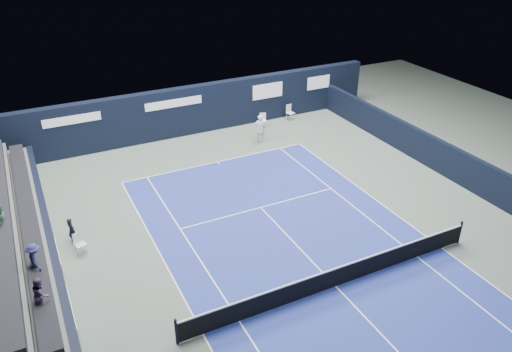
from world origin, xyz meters
The scene contains 12 objects.
ground centered at (0.00, 2.00, 0.00)m, with size 48.00×48.00×0.00m, color #4F5E54.
court_surface centered at (0.00, 0.00, 0.00)m, with size 10.97×23.77×0.01m, color navy.
enclosure_wall_right centered at (10.50, 6.00, 0.90)m, with size 0.30×22.00×1.80m, color black.
folding_chair_back_a centered at (4.74, 15.37, 0.53)m, with size 0.52×0.51×0.93m.
folding_chair_back_b centered at (6.95, 15.68, 0.60)m, with size 0.55×0.54×1.05m.
line_judge_chair centered at (-8.44, 6.65, 0.54)m, with size 0.51×0.50×0.94m.
line_judge centered at (-8.60, 7.56, 0.60)m, with size 0.44×0.29×1.21m, color black.
court_markings centered at (0.00, 0.00, 0.01)m, with size 11.03×23.83×0.00m.
tennis_net centered at (0.00, 0.00, 0.51)m, with size 12.90×0.10×1.10m.
back_sponsor_wall centered at (0.01, 16.50, 1.55)m, with size 26.00×0.63×3.10m.
side_barrier_left centered at (-9.50, 5.97, 0.60)m, with size 0.33×22.00×1.20m.
tennis_player centered at (3.46, 13.30, 0.89)m, with size 0.74×0.91×1.78m.
Camera 1 is at (-9.41, -11.93, 12.98)m, focal length 35.00 mm.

